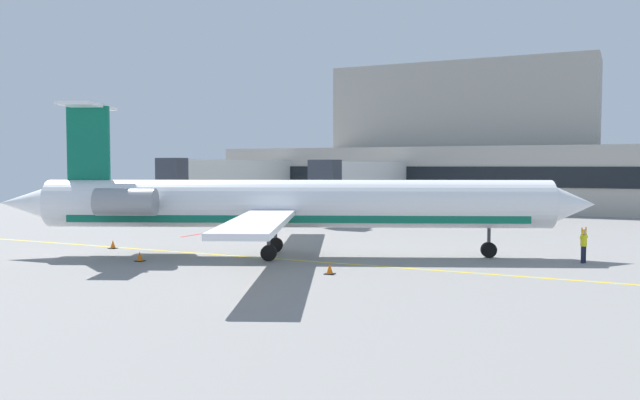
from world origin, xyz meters
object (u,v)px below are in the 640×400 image
(fuel_tank, at_px, (325,201))
(marshaller, at_px, (584,245))
(regional_jet, at_px, (288,204))
(belt_loader, at_px, (132,214))
(pushback_tractor, at_px, (230,203))
(baggage_tug, at_px, (225,212))

(fuel_tank, relative_size, marshaller, 4.31)
(regional_jet, bearing_deg, belt_loader, 151.18)
(pushback_tractor, bearing_deg, baggage_tug, -58.44)
(pushback_tractor, relative_size, fuel_tank, 0.44)
(marshaller, bearing_deg, baggage_tug, 158.41)
(baggage_tug, distance_m, belt_loader, 8.50)
(regional_jet, bearing_deg, baggage_tug, 132.76)
(regional_jet, distance_m, marshaller, 16.67)
(pushback_tractor, bearing_deg, fuel_tank, -4.10)
(pushback_tractor, xyz_separation_m, fuel_tank, (12.47, -0.89, 0.58))
(fuel_tank, bearing_deg, baggage_tug, -116.59)
(regional_jet, distance_m, belt_loader, 26.61)
(regional_jet, relative_size, baggage_tug, 10.08)
(fuel_tank, distance_m, marshaller, 35.37)
(pushback_tractor, xyz_separation_m, belt_loader, (-0.03, -16.20, -0.14))
(belt_loader, height_order, fuel_tank, fuel_tank)
(regional_jet, height_order, pushback_tractor, regional_jet)
(fuel_tank, xyz_separation_m, marshaller, (26.58, -23.33, -0.55))
(marshaller, bearing_deg, belt_loader, 168.40)
(regional_jet, height_order, fuel_tank, regional_jet)
(baggage_tug, distance_m, pushback_tractor, 13.60)
(regional_jet, bearing_deg, marshaller, 16.72)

